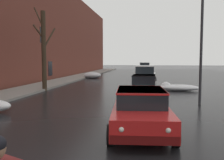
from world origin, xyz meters
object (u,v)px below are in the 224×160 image
Objects in this scene: suv_white_parked_kerbside_mid at (145,75)px; street_lamp_post at (201,39)px; bare_tree_mid_block at (44,48)px; sedan_red_approaching_near_lane at (141,110)px; sedan_black_parked_kerbside_close at (144,86)px; sedan_green_queued_behind_truck at (147,70)px; suv_grey_at_far_intersection at (144,67)px; sedan_maroon_parked_far_down_block at (145,73)px.

street_lamp_post is (3.03, -9.19, 2.47)m from suv_white_parked_kerbside_mid.
bare_tree_mid_block is 1.53× the size of sedan_red_approaching_near_lane.
bare_tree_mid_block is at bearing 161.74° from sedan_black_parked_kerbside_close.
suv_grey_at_far_intersection is at bearing 94.19° from sedan_green_queued_behind_truck.
sedan_maroon_parked_far_down_block is at bearing -91.31° from sedan_green_queued_behind_truck.
bare_tree_mid_block is at bearing -111.41° from sedan_green_queued_behind_truck.
suv_white_parked_kerbside_mid is 1.11× the size of sedan_green_queued_behind_truck.
sedan_red_approaching_near_lane is 6.91m from street_lamp_post.
sedan_red_approaching_near_lane is 0.90× the size of suv_grey_at_far_intersection.
bare_tree_mid_block is at bearing 157.46° from street_lamp_post.
sedan_red_approaching_near_lane is at bearing -89.62° from sedan_black_parked_kerbside_close.
bare_tree_mid_block is 9.27m from suv_white_parked_kerbside_mid.
street_lamp_post is at bearing -83.49° from suv_grey_at_far_intersection.
sedan_maroon_parked_far_down_block is 0.90× the size of suv_grey_at_far_intersection.
suv_grey_at_far_intersection is (-0.34, 14.45, 0.24)m from sedan_maroon_parked_far_down_block.
sedan_red_approaching_near_lane is 7.53m from sedan_black_parked_kerbside_close.
bare_tree_mid_block reaches higher than sedan_red_approaching_near_lane.
sedan_black_parked_kerbside_close is 22.00m from sedan_green_queued_behind_truck.
sedan_red_approaching_near_lane is at bearing -89.89° from sedan_green_queued_behind_truck.
sedan_red_approaching_near_lane is 22.01m from sedan_maroon_parked_far_down_block.
sedan_maroon_parked_far_down_block is at bearing 90.70° from sedan_black_parked_kerbside_close.
sedan_black_parked_kerbside_close and sedan_green_queued_behind_truck have the same top height.
sedan_black_parked_kerbside_close is 0.63× the size of street_lamp_post.
sedan_red_approaching_near_lane is (7.69, -10.05, -2.48)m from bare_tree_mid_block.
sedan_red_approaching_near_lane is 1.04× the size of sedan_green_queued_behind_truck.
sedan_black_parked_kerbside_close is 14.48m from sedan_maroon_parked_far_down_block.
street_lamp_post is at bearing 62.31° from sedan_red_approaching_near_lane.
sedan_maroon_parked_far_down_block is 7.52m from sedan_green_queued_behind_truck.
sedan_green_queued_behind_truck is at bearing 90.02° from sedan_black_parked_kerbside_close.
suv_grey_at_far_intersection is at bearing 74.89° from bare_tree_mid_block.
sedan_black_parked_kerbside_close and sedan_maroon_parked_far_down_block have the same top height.
sedan_black_parked_kerbside_close is 7.30m from suv_white_parked_kerbside_mid.
bare_tree_mid_block is 21.07m from sedan_green_queued_behind_truck.
suv_white_parked_kerbside_mid is 14.70m from sedan_green_queued_behind_truck.
street_lamp_post is at bearing -82.82° from sedan_green_queued_behind_truck.
bare_tree_mid_block reaches higher than sedan_maroon_parked_far_down_block.
suv_grey_at_far_intersection is at bearing 91.29° from suv_white_parked_kerbside_mid.
suv_grey_at_far_intersection is (-0.56, 36.46, 0.24)m from sedan_red_approaching_near_lane.
sedan_red_approaching_near_lane is at bearing -89.11° from suv_grey_at_far_intersection.
sedan_maroon_parked_far_down_block is at bearing -88.67° from suv_grey_at_far_intersection.
sedan_black_parked_kerbside_close is 0.95× the size of sedan_green_queued_behind_truck.
sedan_maroon_parked_far_down_block is 0.68× the size of street_lamp_post.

